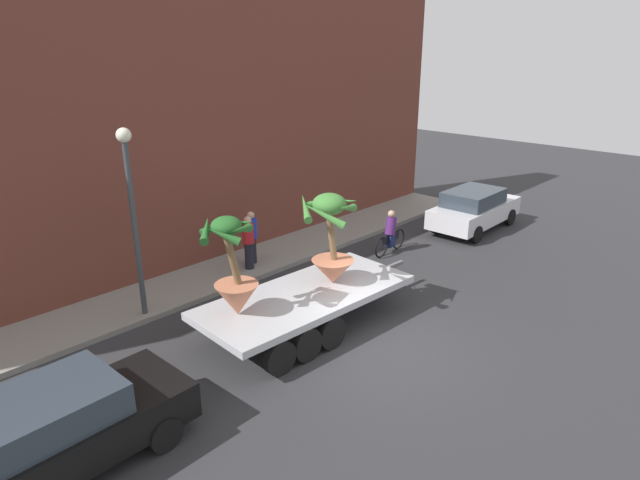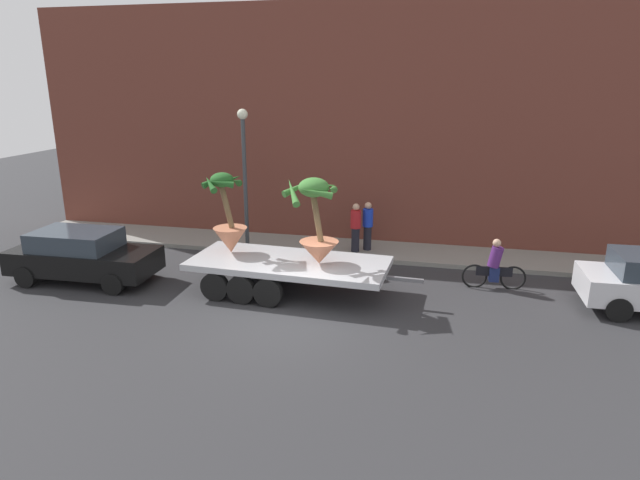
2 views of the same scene
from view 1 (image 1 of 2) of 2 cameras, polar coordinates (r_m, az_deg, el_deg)
The scene contains 12 objects.
ground_plane at distance 13.42m, azimuth 5.98°, elevation -10.91°, with size 60.00×60.00×0.00m, color #2D2D30.
sidewalk at distance 17.34m, azimuth -10.13°, elevation -3.44°, with size 24.00×2.20×0.15m, color gray.
building_facade at distance 17.56m, azimuth -14.35°, elevation 10.85°, with size 24.00×1.20×8.54m, color brown.
flatbed_trailer at distance 13.62m, azimuth -2.22°, elevation -6.65°, with size 6.68×2.67×0.98m.
potted_palm_rear at distance 12.36m, azimuth -8.98°, elevation -3.80°, with size 1.37×1.27×2.39m.
potted_palm_middle at distance 13.75m, azimuth 1.14°, elevation -0.37°, with size 1.61×1.72×2.42m.
cyclist at distance 18.89m, azimuth 7.34°, elevation 0.62°, with size 1.84×0.37×1.54m.
parked_car at distance 21.91m, azimuth 15.75°, elevation 3.17°, with size 4.36×1.95×1.58m.
trailing_car at distance 10.48m, azimuth -25.86°, elevation -17.46°, with size 4.43×1.97×1.58m.
pedestrian_near_gate at distance 17.07m, azimuth -7.44°, elevation -0.16°, with size 0.36×0.36×1.71m.
pedestrian_far_left at distance 17.52m, azimuth -7.13°, elevation 0.38°, with size 0.36×0.36×1.71m.
street_lamp at distance 14.14m, azimuth -19.03°, elevation 3.97°, with size 0.36×0.36×4.83m.
Camera 1 is at (-9.25, -6.91, 6.84)m, focal length 30.76 mm.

